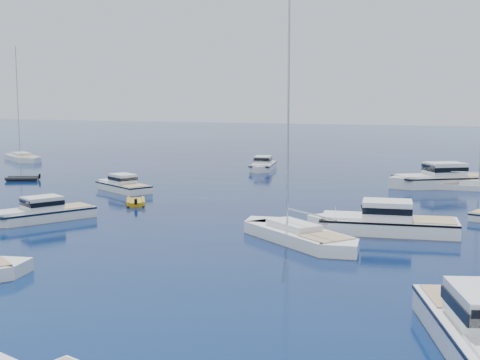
{
  "coord_description": "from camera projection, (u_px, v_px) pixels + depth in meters",
  "views": [
    {
      "loc": [
        17.84,
        -23.18,
        9.06
      ],
      "look_at": [
        -2.84,
        26.67,
        2.2
      ],
      "focal_mm": 48.04,
      "sensor_mm": 36.0,
      "label": 1
    }
  ],
  "objects": [
    {
      "name": "tender_grey_far",
      "position": [
        23.0,
        181.0,
        71.3
      ],
      "size": [
        4.21,
        3.48,
        0.95
      ],
      "primitive_type": null,
      "rotation": [
        0.0,
        0.0,
        2.04
      ],
      "color": "black",
      "rests_on": "ground"
    },
    {
      "name": "motor_cruiser_centre",
      "position": [
        383.0,
        233.0,
        43.59
      ],
      "size": [
        11.22,
        5.04,
        2.84
      ],
      "primitive_type": null,
      "rotation": [
        0.0,
        0.0,
        1.74
      ],
      "color": "white",
      "rests_on": "ground"
    },
    {
      "name": "ground",
      "position": [
        73.0,
        299.0,
        29.17
      ],
      "size": [
        400.0,
        400.0,
        0.0
      ],
      "primitive_type": "plane",
      "color": "navy",
      "rests_on": "ground"
    },
    {
      "name": "sailboat_mid_r",
      "position": [
        298.0,
        241.0,
        41.0
      ],
      "size": [
        11.25,
        9.38,
        17.22
      ],
      "primitive_type": null,
      "rotation": [
        0.0,
        0.0,
        0.94
      ],
      "color": "white",
      "rests_on": "ground"
    },
    {
      "name": "sailboat_far_l",
      "position": [
        23.0,
        161.0,
        94.25
      ],
      "size": [
        11.53,
        8.91,
        17.26
      ],
      "primitive_type": null,
      "rotation": [
        0.0,
        0.0,
        1.0
      ],
      "color": "silver",
      "rests_on": "ground"
    },
    {
      "name": "tender_yellow",
      "position": [
        136.0,
        204.0,
        55.27
      ],
      "size": [
        3.44,
        3.93,
        0.95
      ],
      "primitive_type": null,
      "rotation": [
        0.0,
        0.0,
        0.56
      ],
      "color": "#C58E0B",
      "rests_on": "ground"
    },
    {
      "name": "motor_cruiser_far_l",
      "position": [
        122.0,
        191.0,
        63.44
      ],
      "size": [
        8.47,
        6.11,
        2.17
      ],
      "primitive_type": null,
      "rotation": [
        0.0,
        0.0,
        1.08
      ],
      "color": "white",
      "rests_on": "ground"
    },
    {
      "name": "motor_cruiser_distant",
      "position": [
        442.0,
        187.0,
        66.2
      ],
      "size": [
        12.31,
        9.96,
        3.23
      ],
      "primitive_type": null,
      "rotation": [
        0.0,
        0.0,
        2.16
      ],
      "color": "silver",
      "rests_on": "ground"
    },
    {
      "name": "motor_cruiser_left",
      "position": [
        41.0,
        221.0,
        47.96
      ],
      "size": [
        6.47,
        9.02,
        2.3
      ],
      "primitive_type": null,
      "rotation": [
        0.0,
        0.0,
        2.66
      ],
      "color": "silver",
      "rests_on": "ground"
    },
    {
      "name": "motor_cruiser_horizon",
      "position": [
        263.0,
        170.0,
        82.11
      ],
      "size": [
        4.38,
        8.96,
        2.26
      ],
      "primitive_type": null,
      "rotation": [
        0.0,
        0.0,
        3.35
      ],
      "color": "silver",
      "rests_on": "ground"
    },
    {
      "name": "sailboat_centre",
      "position": [
        470.0,
        190.0,
        64.17
      ],
      "size": [
        8.51,
        2.46,
        12.41
      ],
      "primitive_type": null,
      "rotation": [
        0.0,
        0.0,
        4.74
      ],
      "color": "silver",
      "rests_on": "ground"
    }
  ]
}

